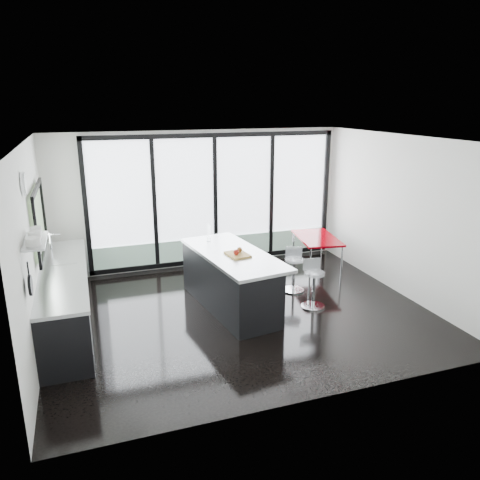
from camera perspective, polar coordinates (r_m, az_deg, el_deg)
name	(u,v)px	position (r m, az deg, el deg)	size (l,w,h in m)	color
floor	(240,312)	(7.80, 0.02, -8.79)	(6.00, 5.00, 0.00)	black
ceiling	(240,139)	(7.07, 0.03, 12.18)	(6.00, 5.00, 0.00)	white
wall_back	(214,205)	(9.70, -3.22, 4.24)	(6.00, 0.09, 2.80)	silver
wall_front	(316,289)	(5.14, 9.22, -5.88)	(6.00, 0.00, 2.80)	silver
wall_left	(35,233)	(7.19, -23.76, 0.80)	(0.26, 5.00, 2.80)	silver
wall_right	(401,216)	(8.73, 19.00, 2.82)	(0.00, 5.00, 2.80)	silver
counter_cabinets	(66,298)	(7.63, -20.49, -6.69)	(0.69, 3.24, 1.36)	black
island	(229,280)	(7.81, -1.31, -4.89)	(1.30, 2.44, 1.24)	black
bar_stool_near	(314,290)	(7.96, 8.97, -5.98)	(0.40, 0.40, 0.63)	silver
bar_stool_far	(294,275)	(8.57, 6.56, -4.23)	(0.39, 0.39, 0.63)	silver
red_table	(316,253)	(9.72, 9.28, -1.59)	(0.74, 1.29, 0.69)	#7D0008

